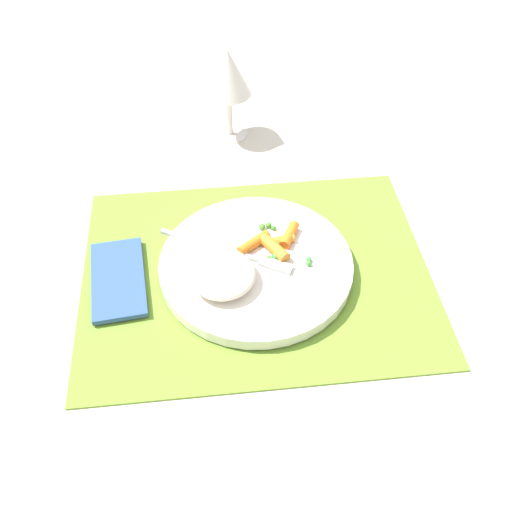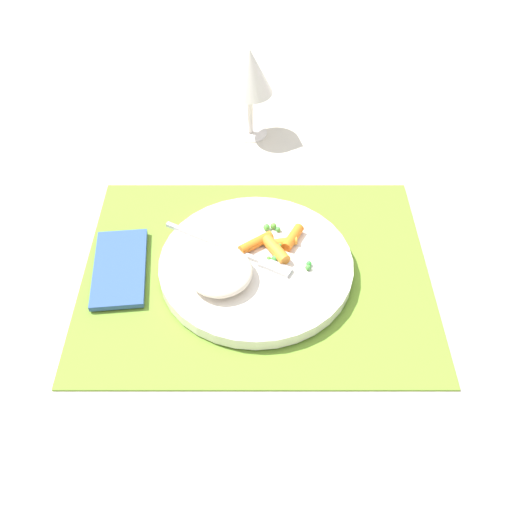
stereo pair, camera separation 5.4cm
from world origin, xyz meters
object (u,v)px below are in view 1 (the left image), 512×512
plate (256,265)px  napkin (118,278)px  fork (238,254)px  wine_glass (228,74)px  rice_mound (223,274)px  carrot_portion (274,242)px

plate → napkin: (-0.19, 0.00, -0.00)m
fork → wine_glass: 0.33m
wine_glass → napkin: bearing=-118.2°
plate → fork: 0.03m
fork → napkin: fork is taller
rice_mound → napkin: size_ratio=0.62×
wine_glass → napkin: size_ratio=1.15×
rice_mound → fork: bearing=61.5°
rice_mound → napkin: (-0.14, 0.03, -0.03)m
carrot_portion → fork: (-0.05, -0.01, -0.00)m
carrot_portion → fork: bearing=-165.4°
rice_mound → fork: rice_mound is taller
carrot_portion → rice_mound: bearing=-142.4°
rice_mound → wine_glass: wine_glass is taller
carrot_portion → fork: size_ratio=0.51×
rice_mound → napkin: rice_mound is taller
plate → napkin: bearing=179.5°
plate → carrot_portion: (0.03, 0.03, 0.02)m
plate → napkin: plate is taller
plate → carrot_portion: 0.04m
rice_mound → carrot_portion: rice_mound is taller
carrot_portion → wine_glass: 0.32m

